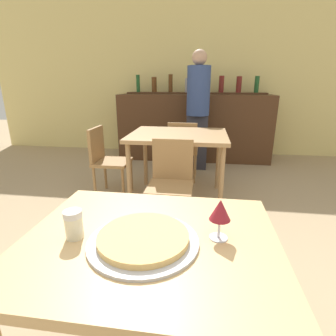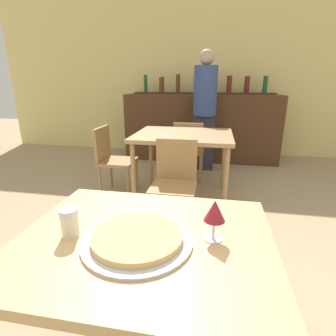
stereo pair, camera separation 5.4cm
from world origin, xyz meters
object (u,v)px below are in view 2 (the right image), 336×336
Objects in this scene: chair_far_side_left at (112,156)px; person_standing at (205,107)px; chair_far_side_front at (175,178)px; chair_far_side_back at (189,147)px; cheese_shaker at (70,222)px; wine_glass at (215,212)px; pizza_tray at (137,238)px.

person_standing is (1.02, 1.19, 0.48)m from chair_far_side_left.
person_standing is (0.17, 1.80, 0.48)m from chair_far_side_front.
cheese_shaker is (-0.19, -2.64, 0.33)m from chair_far_side_back.
wine_glass is at bearing 7.66° from cheese_shaker.
pizza_tray is (0.08, -1.42, 0.29)m from chair_far_side_front.
pizza_tray is at bearing -165.41° from wine_glass.
chair_far_side_left is at bearing 108.21° from cheese_shaker.
chair_far_side_left is 2.00× the size of pizza_tray.
cheese_shaker is 0.55m from wine_glass.
chair_far_side_front is 7.34× the size of cheese_shaker.
chair_far_side_back is 2.62m from wine_glass.
cheese_shaker reaches higher than chair_far_side_back.
cheese_shaker reaches higher than chair_far_side_front.
pizza_tray is 0.27m from cheese_shaker.
cheese_shaker is at bearing -179.75° from pizza_tray.
wine_glass reaches higher than chair_far_side_back.
pizza_tray is 2.57× the size of wine_glass.
wine_glass reaches higher than cheese_shaker.
chair_far_side_left is 2.33m from wine_glass.
pizza_tray is at bearing -155.29° from chair_far_side_left.
person_standing is at bearing -106.34° from chair_far_side_back.
cheese_shaker is (0.67, -2.03, 0.33)m from chair_far_side_left.
chair_far_side_front is 1.23m from chair_far_side_back.
chair_far_side_front is 1.00× the size of chair_far_side_left.
chair_far_side_left is (-0.85, -0.61, 0.00)m from chair_far_side_back.
cheese_shaker is (-0.27, -0.00, 0.04)m from pizza_tray.
chair_far_side_front is at bearing 90.00° from chair_far_side_back.
chair_far_side_front is 1.45m from pizza_tray.
cheese_shaker is at bearing -172.34° from wine_glass.
chair_far_side_left is 1.64m from person_standing.
chair_far_side_front reaches higher than pizza_tray.
cheese_shaker is (-0.19, -1.42, 0.33)m from chair_far_side_front.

